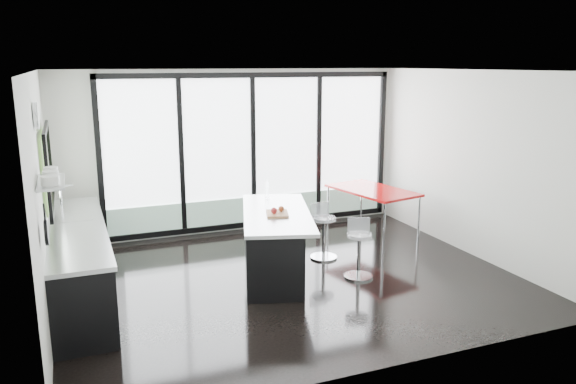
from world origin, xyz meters
name	(u,v)px	position (x,y,z in m)	size (l,w,h in m)	color
floor	(289,278)	(0.00, 0.00, 0.00)	(6.00, 5.00, 0.00)	black
ceiling	(289,71)	(0.00, 0.00, 2.80)	(6.00, 5.00, 0.00)	white
wall_back	(251,158)	(0.27, 2.47, 1.27)	(6.00, 0.09, 2.80)	beige
wall_front	(391,230)	(0.00, -2.50, 1.40)	(6.00, 0.00, 2.80)	beige
wall_left	(44,180)	(-2.97, 0.27, 1.56)	(0.26, 5.00, 2.80)	beige
wall_right	(473,164)	(3.00, 0.00, 1.40)	(0.00, 5.00, 2.80)	beige
counter_cabinets	(79,262)	(-2.67, 0.40, 0.46)	(0.69, 3.24, 1.36)	black
island	(272,242)	(-0.14, 0.32, 0.45)	(1.50, 2.34, 1.15)	black
bar_stool_near	(359,256)	(0.91, -0.31, 0.32)	(0.40, 0.40, 0.63)	silver
bar_stool_far	(324,238)	(0.80, 0.58, 0.32)	(0.41, 0.41, 0.65)	silver
red_table	(372,213)	(2.03, 1.31, 0.41)	(0.87, 1.53, 0.82)	#A70C0D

